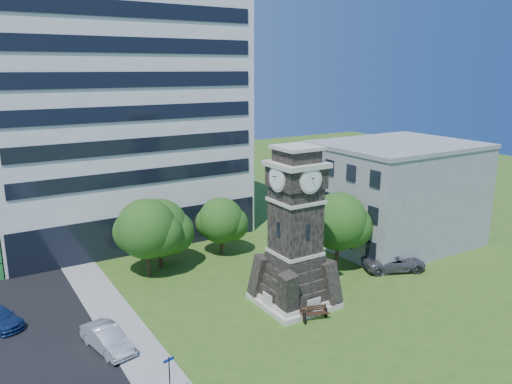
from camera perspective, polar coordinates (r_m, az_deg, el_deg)
ground at (r=36.61m, az=2.32°, el=-14.80°), size 160.00×160.00×0.00m
sidewalk at (r=37.10m, az=-14.99°, el=-14.84°), size 3.00×70.00×0.06m
clock_tower at (r=37.54m, az=4.50°, el=-5.25°), size 5.40×5.40×12.22m
office_tall at (r=54.53m, az=-16.07°, el=9.89°), size 26.20×15.11×28.60m
office_low at (r=52.84m, az=15.61°, el=-0.12°), size 15.20×12.20×10.40m
car_street_mid at (r=34.67m, az=-16.63°, el=-15.76°), size 2.57×4.84×1.52m
car_east_lot at (r=46.67m, az=15.49°, el=-7.70°), size 6.14×4.58×1.55m
park_bench at (r=37.10m, az=6.71°, el=-13.52°), size 2.01×0.54×1.04m
street_sign at (r=28.70m, az=-9.86°, el=-19.85°), size 0.67×0.07×2.78m
tree_nw at (r=43.70m, az=-12.30°, el=-4.32°), size 5.68×5.16×6.89m
tree_nc at (r=45.45m, az=-10.93°, el=-4.24°), size 5.80×5.27×6.38m
tree_ne at (r=48.02m, az=-3.95°, el=-3.40°), size 4.85×4.41×5.64m
tree_east at (r=44.66m, az=9.43°, el=-3.54°), size 5.67×5.15×7.08m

